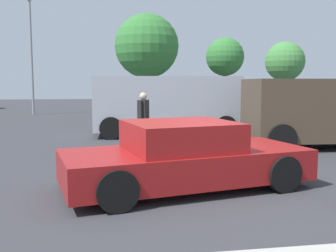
% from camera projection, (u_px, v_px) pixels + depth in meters
% --- Properties ---
extents(ground_plane, '(80.00, 80.00, 0.00)m').
position_uv_depth(ground_plane, '(189.00, 188.00, 6.92)').
color(ground_plane, '#38383D').
extents(sedan_foreground, '(4.60, 2.65, 1.20)m').
position_uv_depth(sedan_foreground, '(184.00, 157.00, 6.88)').
color(sedan_foreground, maroon).
rests_on(sedan_foreground, ground_plane).
extents(van_white, '(5.19, 2.30, 2.11)m').
position_uv_depth(van_white, '(166.00, 103.00, 13.95)').
color(van_white, '#B2B7C1').
rests_on(van_white, ground_plane).
extents(suv_dark, '(4.76, 2.27, 1.99)m').
position_uv_depth(suv_dark, '(328.00, 110.00, 11.24)').
color(suv_dark, '#4C3D2D').
rests_on(suv_dark, ground_plane).
extents(pedestrian, '(0.38, 0.53, 1.60)m').
position_uv_depth(pedestrian, '(143.00, 115.00, 11.38)').
color(pedestrian, gray).
rests_on(pedestrian, ground_plane).
extents(light_post_near, '(0.44, 0.44, 7.03)m').
position_uv_depth(light_post_near, '(31.00, 34.00, 22.57)').
color(light_post_near, gray).
rests_on(light_post_near, ground_plane).
extents(tree_back_left, '(3.17, 3.17, 5.20)m').
position_uv_depth(tree_back_left, '(285.00, 62.00, 31.24)').
color(tree_back_left, brown).
rests_on(tree_back_left, ground_plane).
extents(tree_back_center, '(3.87, 3.87, 6.04)m').
position_uv_depth(tree_back_center, '(147.00, 46.00, 23.39)').
color(tree_back_center, brown).
rests_on(tree_back_center, ground_plane).
extents(tree_back_right, '(2.64, 2.64, 5.01)m').
position_uv_depth(tree_back_right, '(225.00, 57.00, 26.84)').
color(tree_back_right, brown).
rests_on(tree_back_right, ground_plane).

